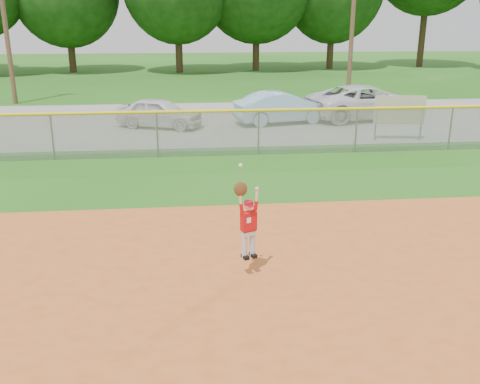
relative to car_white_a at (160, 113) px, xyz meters
name	(u,v)px	position (x,y,z in m)	size (l,w,h in m)	color
ground	(130,322)	(0.13, -14.82, -0.63)	(120.00, 120.00, 0.00)	#225A14
parking_strip	(164,122)	(0.13, 1.18, -0.62)	(44.00, 10.00, 0.03)	gray
car_white_a	(160,113)	(0.00, 0.00, 0.00)	(1.42, 3.54, 1.21)	silver
car_blue	(282,107)	(5.19, 0.38, 0.07)	(1.42, 4.08, 1.34)	#8CB9D0
car_white_b	(367,102)	(9.12, 1.02, 0.14)	(2.47, 5.36, 1.49)	silver
sponsor_sign	(400,111)	(8.91, -3.26, 0.47)	(1.87, 0.28, 1.67)	gray
outfield_fence	(157,131)	(0.13, -4.82, 0.25)	(40.06, 0.10, 1.55)	gray
power_lines	(184,10)	(1.13, 7.18, 4.04)	(19.40, 0.24, 9.00)	#4C3823
ballplayer	(247,220)	(2.10, -13.50, 0.45)	(0.47, 0.27, 1.76)	silver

